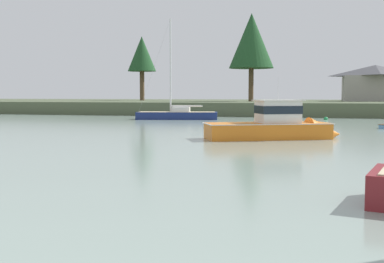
{
  "coord_description": "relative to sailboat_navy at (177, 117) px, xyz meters",
  "views": [
    {
      "loc": [
        10.8,
        -4.34,
        3.03
      ],
      "look_at": [
        4.12,
        21.68,
        0.93
      ],
      "focal_mm": 44.43,
      "sensor_mm": 36.0,
      "label": 1
    }
  ],
  "objects": [
    {
      "name": "far_shore_bank",
      "position": [
        5.32,
        30.73,
        0.67
      ],
      "size": [
        181.32,
        45.37,
        1.89
      ],
      "primitive_type": "cube",
      "color": "#4C563D",
      "rests_on": "ground"
    },
    {
      "name": "sailboat_navy",
      "position": [
        0.0,
        0.0,
        0.0
      ],
      "size": [
        10.14,
        4.58,
        12.76
      ],
      "color": "navy",
      "rests_on": "ground"
    },
    {
      "name": "cruiser_orange",
      "position": [
        14.01,
        -22.52,
        0.31
      ],
      "size": [
        9.84,
        6.32,
        5.16
      ],
      "color": "orange",
      "rests_on": "ground"
    },
    {
      "name": "mooring_buoy_green",
      "position": [
        17.56,
        3.6,
        -0.18
      ],
      "size": [
        0.51,
        0.51,
        0.57
      ],
      "color": "#1E8C47",
      "rests_on": "ground"
    },
    {
      "name": "mooring_buoy_yellow",
      "position": [
        14.69,
        -10.83,
        -0.19
      ],
      "size": [
        0.46,
        0.46,
        0.51
      ],
      "color": "yellow",
      "rests_on": "ground"
    },
    {
      "name": "shore_tree_inland_b",
      "position": [
        -15.54,
        29.7,
        10.27
      ],
      "size": [
        5.36,
        5.36,
        12.08
      ],
      "color": "brown",
      "rests_on": "far_shore_bank"
    },
    {
      "name": "shore_tree_center_left",
      "position": [
        6.09,
        22.49,
        11.42
      ],
      "size": [
        7.27,
        7.27,
        14.32
      ],
      "color": "brown",
      "rests_on": "far_shore_bank"
    },
    {
      "name": "cottage_eastern",
      "position": [
        26.22,
        31.28,
        4.8
      ],
      "size": [
        11.2,
        10.2,
        6.16
      ],
      "color": "#9E998E",
      "rests_on": "far_shore_bank"
    }
  ]
}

